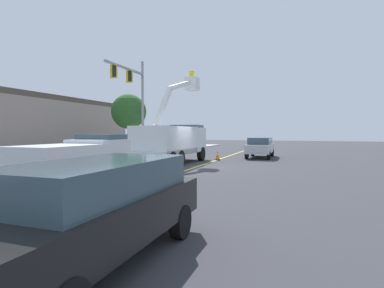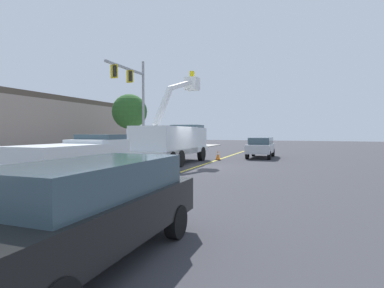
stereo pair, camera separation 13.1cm
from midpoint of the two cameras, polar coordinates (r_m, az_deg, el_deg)
The scene contains 13 objects.
ground at distance 18.93m, azimuth 1.19°, elevation -4.28°, with size 120.00×120.00×0.00m, color #38383D.
sidewalk_far_side at distance 22.85m, azimuth -18.47°, elevation -3.12°, with size 60.00×3.60×0.12m, color #B2ADA3.
lane_centre_stripe at distance 18.93m, azimuth 1.19°, elevation -4.27°, with size 50.00×0.16×0.01m, color yellow.
utility_bucket_truck at distance 20.60m, azimuth -3.26°, elevation 0.71°, with size 8.29×2.86×6.54m.
service_pickup_truck at distance 12.59m, azimuth -20.44°, elevation -2.63°, with size 5.68×2.37×2.06m.
passing_minivan at distance 26.09m, azimuth 12.96°, elevation -0.39°, with size 4.87×2.11×1.69m.
trailing_sedan at distance 5.30m, azimuth -17.94°, elevation -10.87°, with size 4.87×2.11×1.69m.
traffic_cone_leading at distance 9.46m, azimuth -23.49°, elevation -8.89°, with size 0.40×0.40×0.74m.
traffic_cone_mid_front at distance 15.96m, azimuth -2.91°, elevation -4.24°, with size 0.40×0.40×0.72m.
traffic_cone_mid_rear at distance 23.43m, azimuth 5.07°, elevation -2.12°, with size 0.40×0.40×0.75m.
traffic_signal_mast at distance 26.11m, azimuth -10.61°, elevation 9.56°, with size 5.59×0.65×8.35m.
commercial_building_backdrop at distance 34.69m, azimuth -28.94°, elevation 3.06°, with size 22.66×10.56×5.60m.
street_tree_right at distance 30.34m, azimuth -11.53°, elevation 5.95°, with size 3.39×3.39×5.84m.
Camera 2 is at (-17.52, -6.84, 2.17)m, focal length 28.38 mm.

